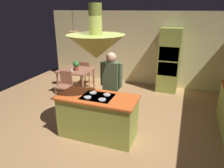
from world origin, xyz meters
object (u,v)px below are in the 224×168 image
oven_tower (169,60)px  cup_on_table (72,70)px  dining_table (76,73)px  chair_facing_island (65,84)px  potted_plant_on_table (76,65)px  person_at_island (111,83)px  kitchen_island (98,116)px  chair_by_back_wall (86,71)px

oven_tower → cup_on_table: oven_tower is taller
dining_table → chair_facing_island: 0.70m
oven_tower → potted_plant_on_table: oven_tower is taller
person_at_island → cup_on_table: (-1.77, 1.21, -0.19)m
dining_table → cup_on_table: bearing=-93.0°
potted_plant_on_table → cup_on_table: 0.22m
oven_tower → chair_facing_island: oven_tower is taller
chair_facing_island → dining_table: bearing=90.0°
person_at_island → chair_facing_island: 1.97m
kitchen_island → oven_tower: oven_tower is taller
chair_by_back_wall → oven_tower: bearing=-170.8°
dining_table → person_at_island: 2.30m
chair_facing_island → potted_plant_on_table: bearing=83.8°
potted_plant_on_table → kitchen_island: bearing=-51.1°
oven_tower → potted_plant_on_table: size_ratio=6.88×
oven_tower → kitchen_island: bearing=-108.7°
oven_tower → cup_on_table: bearing=-153.9°
oven_tower → potted_plant_on_table: bearing=-156.0°
chair_facing_island → potted_plant_on_table: (0.07, 0.61, 0.42)m
potted_plant_on_table → cup_on_table: potted_plant_on_table is taller
person_at_island → potted_plant_on_table: (-1.69, 1.37, -0.06)m
kitchen_island → chair_facing_island: size_ratio=1.91×
person_at_island → chair_by_back_wall: 2.80m
oven_tower → cup_on_table: (-2.81, -1.38, -0.23)m
oven_tower → person_at_island: 2.79m
person_at_island → potted_plant_on_table: person_at_island is taller
oven_tower → dining_table: size_ratio=2.03×
kitchen_island → potted_plant_on_table: 2.64m
dining_table → chair_by_back_wall: chair_by_back_wall is taller
cup_on_table → chair_facing_island: bearing=-88.5°
cup_on_table → potted_plant_on_table: bearing=63.5°
kitchen_island → chair_by_back_wall: size_ratio=1.91×
chair_by_back_wall → cup_on_table: size_ratio=9.67×
person_at_island → chair_facing_island: (-1.76, 0.75, -0.49)m
oven_tower → chair_facing_island: 3.39m
chair_by_back_wall → potted_plant_on_table: potted_plant_on_table is taller
kitchen_island → potted_plant_on_table: size_ratio=5.53×
oven_tower → dining_table: oven_tower is taller
oven_tower → chair_facing_island: size_ratio=2.37×
dining_table → potted_plant_on_table: (0.07, -0.07, 0.27)m
chair_by_back_wall → cup_on_table: bearing=89.2°
oven_tower → chair_by_back_wall: (-2.80, -0.46, -0.53)m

